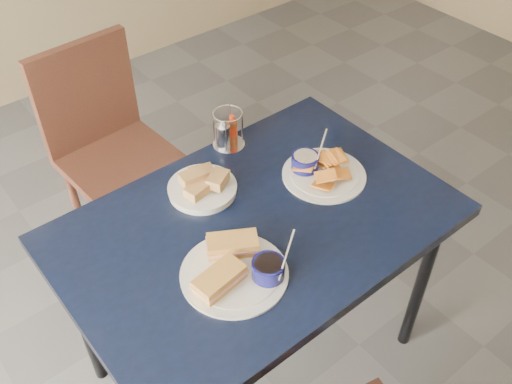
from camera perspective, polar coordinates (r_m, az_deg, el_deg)
dining_table at (r=1.74m, az=0.06°, el=-4.50°), size 1.16×0.77×0.75m
chair_far at (r=2.46m, az=-14.68°, el=5.40°), size 0.45×0.44×0.91m
sandwich_plate at (r=1.54m, az=-1.92°, el=-7.53°), size 0.31×0.29×0.12m
plantain_plate at (r=1.84m, az=6.24°, el=2.29°), size 0.27×0.27×0.12m
bread_basket at (r=1.78m, az=-5.38°, el=0.60°), size 0.21×0.21×0.07m
condiment_caddy at (r=1.93m, az=-2.93°, el=5.99°), size 0.11×0.11×0.14m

